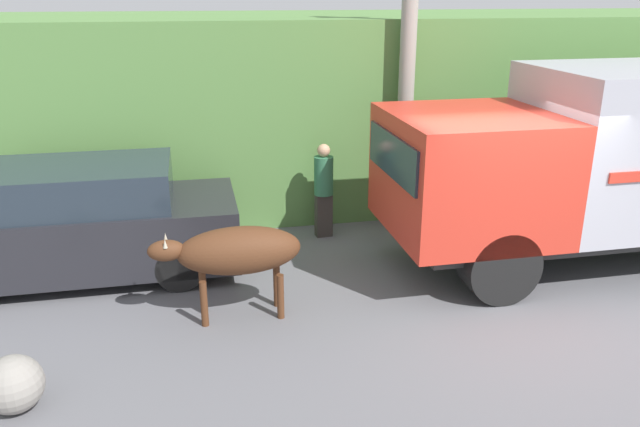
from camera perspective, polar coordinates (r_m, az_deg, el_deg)
The scene contains 7 objects.
ground_plane at distance 8.75m, azimuth 17.67°, elevation -8.16°, with size 60.00×60.00×0.00m, color slate.
hillside_embankment at distance 13.70m, azimuth 5.74°, elevation 10.38°, with size 32.00×5.35×3.51m.
brown_cow at distance 7.82m, azimuth -7.70°, elevation -3.50°, with size 1.88×0.61×1.21m.
parked_suv at distance 9.57m, azimuth -21.09°, elevation -0.88°, with size 4.48×1.81×1.66m.
pedestrian_on_hill at distance 10.38m, azimuth 0.33°, elevation 2.50°, with size 0.35×0.35×1.60m.
utility_pole at distance 10.64m, azimuth 8.02°, elevation 14.12°, with size 0.90×0.27×5.70m.
roadside_rock at distance 7.05m, azimuth -26.23°, elevation -13.83°, with size 0.59×0.59×0.59m.
Camera 1 is at (-4.08, -6.65, 3.95)m, focal length 35.00 mm.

